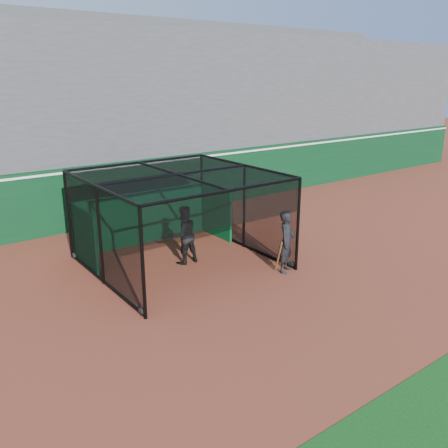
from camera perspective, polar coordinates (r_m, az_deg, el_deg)
ground at (r=13.22m, az=1.31°, el=-8.77°), size 120.00×120.00×0.00m
outfield_wall at (r=19.81m, az=-13.96°, el=3.64°), size 50.00×0.50×2.50m
grandstand at (r=22.86m, az=-18.38°, el=13.17°), size 50.00×7.85×8.95m
batting_cage at (r=15.05m, az=-5.44°, el=0.46°), size 5.36×5.34×2.93m
batter at (r=15.24m, az=-4.87°, el=-1.30°), size 0.96×0.76×1.91m
on_deck_player at (r=14.64m, az=7.52°, el=-2.11°), size 0.85×0.76×1.96m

